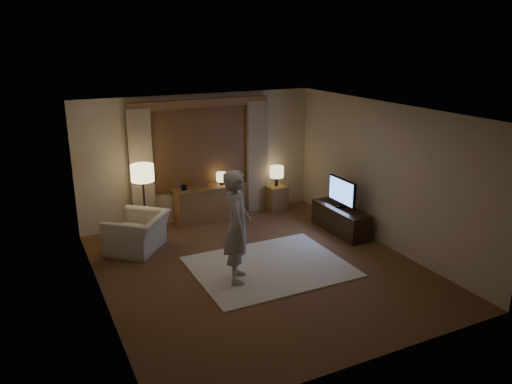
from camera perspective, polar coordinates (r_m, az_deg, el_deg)
room at (r=8.29m, az=-1.03°, el=0.92°), size 5.04×5.54×2.64m
rug at (r=8.41m, az=1.58°, el=-8.51°), size 2.50×2.00×0.02m
sideboard at (r=10.33m, az=-5.94°, el=-1.52°), size 1.20×0.40×0.70m
picture_frame at (r=10.20m, az=-6.02°, el=0.87°), size 0.16×0.02×0.20m
plant at (r=10.06m, az=-8.17°, el=0.85°), size 0.16×0.13×0.30m
table_lamp_sideboard at (r=10.31m, az=-3.96°, el=1.67°), size 0.22×0.22×0.30m
floor_lamp at (r=9.38m, az=-12.83°, el=1.68°), size 0.42×0.42×1.45m
armchair at (r=9.15m, az=-13.38°, el=-4.59°), size 1.34×1.36×0.67m
side_table at (r=10.96m, az=2.34°, el=-0.71°), size 0.40×0.40×0.56m
table_lamp_side at (r=10.80m, az=2.37°, el=2.26°), size 0.30×0.30×0.44m
tv_stand at (r=9.91m, az=9.64°, el=-3.14°), size 0.45×1.40×0.50m
tv at (r=9.73m, az=9.80°, el=0.03°), size 0.20×0.81×0.59m
person at (r=7.63m, az=-2.15°, el=-3.95°), size 0.66×0.77×1.78m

